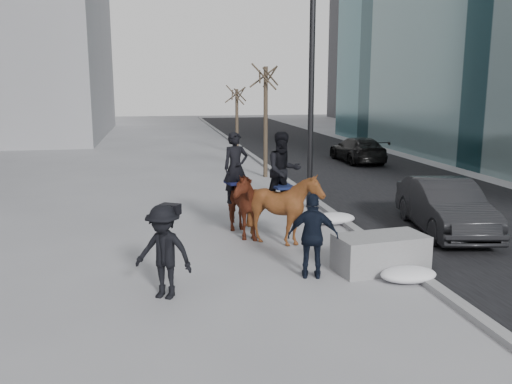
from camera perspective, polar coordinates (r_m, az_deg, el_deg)
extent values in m
plane|color=gray|center=(11.53, 1.10, -8.48)|extent=(120.00, 120.00, 0.00)
cube|color=black|center=(22.92, 13.32, 1.15)|extent=(8.00, 90.00, 0.01)
cube|color=gray|center=(21.62, 3.57, 0.99)|extent=(0.25, 90.00, 0.12)
cube|color=gray|center=(11.87, 12.96, -6.25)|extent=(2.01, 1.19, 0.76)
imported|color=black|center=(15.27, 19.27, -1.44)|extent=(2.20, 4.49, 1.42)
imported|color=black|center=(28.13, 10.64, 4.40)|extent=(1.82, 4.45, 1.29)
imported|color=#521C10|center=(14.04, -2.04, -1.14)|extent=(1.40, 2.25, 1.77)
imported|color=black|center=(14.03, -2.16, 2.56)|extent=(0.75, 0.58, 1.85)
cube|color=#0F1238|center=(14.09, -2.15, 1.01)|extent=(0.59, 0.65, 0.06)
imported|color=#47290E|center=(13.27, 2.99, -1.77)|extent=(1.70, 1.86, 1.82)
imported|color=black|center=(13.24, 2.88, 2.25)|extent=(1.02, 0.85, 1.90)
cube|color=#10183B|center=(13.31, 2.87, 0.56)|extent=(0.56, 0.63, 0.06)
imported|color=black|center=(11.05, 6.02, -4.65)|extent=(1.10, 0.68, 1.75)
cylinder|color=#D85E0C|center=(11.48, 5.04, -2.62)|extent=(0.04, 0.18, 0.07)
imported|color=black|center=(10.11, -9.70, -6.25)|extent=(1.31, 1.12, 1.75)
cube|color=black|center=(10.16, -9.01, -1.80)|extent=(0.42, 0.37, 0.20)
cylinder|color=black|center=(17.15, 5.89, 13.20)|extent=(0.18, 0.18, 9.00)
ellipsoid|color=silver|center=(15.56, 8.16, -2.77)|extent=(1.24, 0.79, 0.31)
ellipsoid|color=silver|center=(11.41, 15.74, -8.36)|extent=(1.16, 0.73, 0.29)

